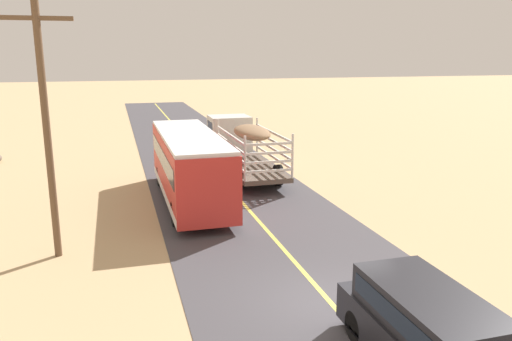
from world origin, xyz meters
TOP-DOWN VIEW (x-y plane):
  - ground_plane at (0.00, 0.00)m, footprint 240.00×240.00m
  - road_surface at (0.00, 0.00)m, footprint 8.00×120.00m
  - road_centre_line at (0.00, 0.00)m, footprint 0.16×117.60m
  - suv_near at (0.63, -3.35)m, footprint 1.90×4.62m
  - livestock_truck at (1.52, 17.16)m, footprint 2.53×9.70m
  - bus at (-2.28, 10.99)m, footprint 2.54×10.00m
  - power_pole_near at (-7.65, 5.77)m, footprint 2.20×0.24m

SIDE VIEW (x-z plane):
  - ground_plane at x=0.00m, z-range 0.00..0.00m
  - road_surface at x=0.00m, z-range 0.00..0.02m
  - road_centre_line at x=0.00m, z-range 0.02..0.02m
  - suv_near at x=0.63m, z-range 0.12..2.05m
  - bus at x=-2.28m, z-range 0.14..3.35m
  - livestock_truck at x=1.52m, z-range 0.28..3.30m
  - power_pole_near at x=-7.65m, z-range 0.30..8.78m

